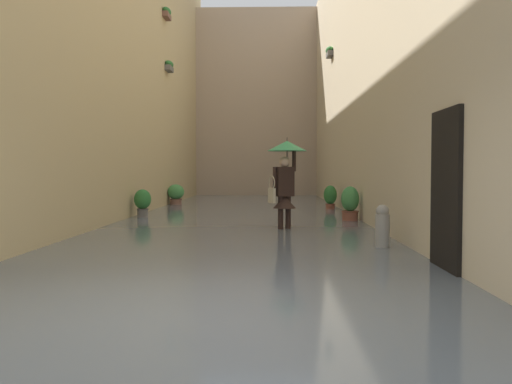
# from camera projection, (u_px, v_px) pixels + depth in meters

# --- Properties ---
(ground_plane) EXTENTS (60.00, 60.00, 0.00)m
(ground_plane) POSITION_uv_depth(u_px,v_px,m) (246.00, 217.00, 16.26)
(ground_plane) COLOR slate
(flood_water) EXTENTS (6.85, 28.44, 0.14)m
(flood_water) POSITION_uv_depth(u_px,v_px,m) (246.00, 215.00, 16.26)
(flood_water) COLOR slate
(flood_water) RESTS_ON ground_plane
(building_facade_left) EXTENTS (2.04, 26.44, 9.71)m
(building_facade_left) POSITION_uv_depth(u_px,v_px,m) (380.00, 52.00, 15.95)
(building_facade_left) COLOR beige
(building_facade_left) RESTS_ON ground_plane
(building_facade_right) EXTENTS (2.04, 26.44, 10.48)m
(building_facade_right) POSITION_uv_depth(u_px,v_px,m) (113.00, 41.00, 16.16)
(building_facade_right) COLOR tan
(building_facade_right) RESTS_ON ground_plane
(building_facade_far) EXTENTS (9.65, 1.80, 9.51)m
(building_facade_far) POSITION_uv_depth(u_px,v_px,m) (257.00, 105.00, 28.18)
(building_facade_far) COLOR tan
(building_facade_far) RESTS_ON ground_plane
(person_wading) EXTENTS (0.86, 0.86, 2.12)m
(person_wading) POSITION_uv_depth(u_px,v_px,m) (285.00, 171.00, 11.81)
(person_wading) COLOR #4C4233
(person_wading) RESTS_ON ground_plane
(potted_plant_near_right) EXTENTS (0.46, 0.46, 0.90)m
(potted_plant_near_right) POSITION_uv_depth(u_px,v_px,m) (143.00, 203.00, 14.72)
(potted_plant_near_right) COLOR #66605B
(potted_plant_near_right) RESTS_ON ground_plane
(potted_plant_mid_left) EXTENTS (0.45, 0.45, 1.00)m
(potted_plant_mid_left) POSITION_uv_depth(u_px,v_px,m) (350.00, 205.00, 13.76)
(potted_plant_mid_left) COLOR brown
(potted_plant_mid_left) RESTS_ON ground_plane
(potted_plant_mid_right) EXTENTS (0.61, 0.61, 0.89)m
(potted_plant_mid_right) POSITION_uv_depth(u_px,v_px,m) (176.00, 195.00, 20.02)
(potted_plant_mid_right) COLOR brown
(potted_plant_mid_right) RESTS_ON ground_plane
(potted_plant_near_left) EXTENTS (0.43, 0.43, 0.91)m
(potted_plant_near_left) POSITION_uv_depth(u_px,v_px,m) (330.00, 198.00, 17.74)
(potted_plant_near_left) COLOR brown
(potted_plant_near_left) RESTS_ON ground_plane
(mooring_bollard) EXTENTS (0.24, 0.24, 0.85)m
(mooring_bollard) POSITION_uv_depth(u_px,v_px,m) (382.00, 230.00, 8.98)
(mooring_bollard) COLOR gray
(mooring_bollard) RESTS_ON ground_plane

